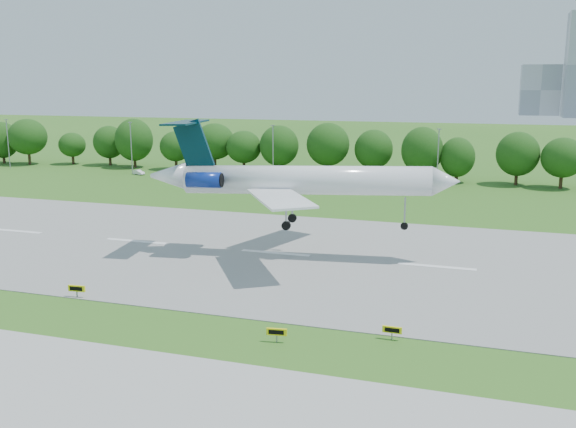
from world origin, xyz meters
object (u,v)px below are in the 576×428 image
object	(u,v)px
service_vehicle_a	(139,172)
service_vehicle_b	(231,177)
airliner	(290,179)
taxi_sign_left	(77,289)

from	to	relation	value
service_vehicle_a	service_vehicle_b	xyz separation A→B (m)	(23.64, -0.68, 0.12)
service_vehicle_a	airliner	bearing A→B (deg)	-111.14
service_vehicle_b	taxi_sign_left	bearing A→B (deg)	-144.13
service_vehicle_b	airliner	bearing A→B (deg)	-126.40
service_vehicle_a	service_vehicle_b	world-z (taller)	service_vehicle_b
taxi_sign_left	airliner	bearing A→B (deg)	49.45
taxi_sign_left	service_vehicle_b	size ratio (longest dim) A/B	0.46
airliner	service_vehicle_b	world-z (taller)	airliner
airliner	taxi_sign_left	bearing A→B (deg)	-133.25
taxi_sign_left	service_vehicle_b	distance (m)	79.69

